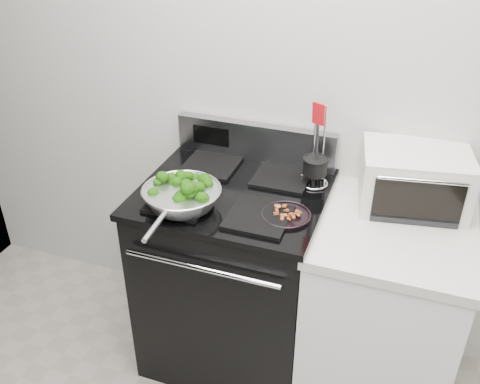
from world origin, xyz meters
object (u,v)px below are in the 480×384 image
at_px(bacon_plate, 286,213).
at_px(toaster_oven, 414,179).
at_px(utensil_holder, 315,170).
at_px(gas_range, 234,274).
at_px(skillet, 181,196).

distance_m(bacon_plate, toaster_oven, 0.55).
bearing_deg(bacon_plate, utensil_holder, 80.79).
distance_m(gas_range, skillet, 0.57).
xyz_separation_m(gas_range, bacon_plate, (0.27, -0.12, 0.48)).
bearing_deg(skillet, bacon_plate, 6.24).
relative_size(gas_range, bacon_plate, 5.66).
bearing_deg(skillet, toaster_oven, 20.36).
relative_size(skillet, utensil_holder, 1.35).
height_order(gas_range, skillet, gas_range).
distance_m(gas_range, toaster_oven, 0.93).
relative_size(gas_range, toaster_oven, 2.40).
bearing_deg(toaster_oven, gas_range, -174.91).
bearing_deg(utensil_holder, bacon_plate, -75.32).
bearing_deg(utensil_holder, toaster_oven, 27.45).
relative_size(gas_range, skillet, 2.20).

